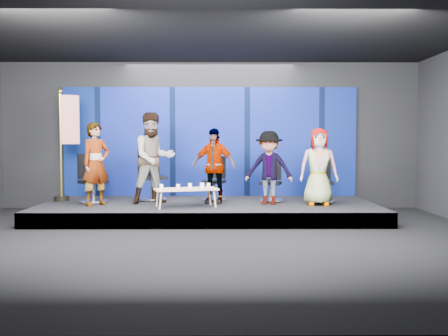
{
  "coord_description": "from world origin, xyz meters",
  "views": [
    {
      "loc": [
        0.26,
        -8.03,
        1.6
      ],
      "look_at": [
        0.33,
        2.4,
        1.05
      ],
      "focal_mm": 40.0,
      "sensor_mm": 36.0,
      "label": 1
    }
  ],
  "objects": [
    {
      "name": "panelist_a",
      "position": [
        -2.28,
        2.1,
        1.15
      ],
      "size": [
        0.72,
        0.73,
        1.69
      ],
      "primitive_type": "imported",
      "rotation": [
        0.0,
        0.0,
        0.82
      ],
      "color": "black",
      "rests_on": "riser"
    },
    {
      "name": "panelist_d",
      "position": [
        1.26,
        2.28,
        1.06
      ],
      "size": [
        1.1,
        0.8,
        1.52
      ],
      "primitive_type": "imported",
      "rotation": [
        0.0,
        0.0,
        -0.26
      ],
      "color": "black",
      "rests_on": "riser"
    },
    {
      "name": "ground",
      "position": [
        0.0,
        0.0,
        0.0
      ],
      "size": [
        10.0,
        10.0,
        0.0
      ],
      "primitive_type": "plane",
      "color": "black",
      "rests_on": "ground"
    },
    {
      "name": "chair_a",
      "position": [
        -2.49,
        2.56,
        0.64
      ],
      "size": [
        0.83,
        0.83,
        1.04
      ],
      "rotation": [
        0.0,
        0.0,
        0.82
      ],
      "color": "silver",
      "rests_on": "riser"
    },
    {
      "name": "room_walls",
      "position": [
        0.0,
        0.0,
        2.43
      ],
      "size": [
        10.02,
        8.02,
        3.51
      ],
      "color": "black",
      "rests_on": "ground"
    },
    {
      "name": "chair_b",
      "position": [
        -1.27,
        2.98,
        0.69
      ],
      "size": [
        0.89,
        0.89,
        1.18
      ],
      "rotation": [
        0.0,
        0.0,
        0.45
      ],
      "color": "silver",
      "rests_on": "riser"
    },
    {
      "name": "mug_b",
      "position": [
        -0.58,
        1.73,
        0.72
      ],
      "size": [
        0.07,
        0.07,
        0.09
      ],
      "primitive_type": "cylinder",
      "color": "silver",
      "rests_on": "coffee_table"
    },
    {
      "name": "chair_c",
      "position": [
        0.12,
        2.97,
        0.62
      ],
      "size": [
        0.68,
        0.68,
        0.98
      ],
      "rotation": [
        0.0,
        0.0,
        -0.27
      ],
      "color": "silver",
      "rests_on": "riser"
    },
    {
      "name": "chair_e",
      "position": [
        2.43,
        2.59,
        0.62
      ],
      "size": [
        0.59,
        0.59,
        0.98
      ],
      "rotation": [
        0.0,
        0.0,
        -0.07
      ],
      "color": "silver",
      "rests_on": "riser"
    },
    {
      "name": "panelist_e",
      "position": [
        2.26,
        2.12,
        1.09
      ],
      "size": [
        0.81,
        0.56,
        1.58
      ],
      "primitive_type": "imported",
      "rotation": [
        0.0,
        0.0,
        -0.07
      ],
      "color": "black",
      "rests_on": "riser"
    },
    {
      "name": "panelist_b",
      "position": [
        -1.16,
        2.49,
        1.26
      ],
      "size": [
        1.16,
        1.06,
        1.92
      ],
      "primitive_type": "imported",
      "rotation": [
        0.0,
        0.0,
        0.45
      ],
      "color": "black",
      "rests_on": "riser"
    },
    {
      "name": "panelist_c",
      "position": [
        0.11,
        2.47,
        1.09
      ],
      "size": [
        1.0,
        0.62,
        1.58
      ],
      "primitive_type": "imported",
      "rotation": [
        0.0,
        0.0,
        -0.27
      ],
      "color": "black",
      "rests_on": "riser"
    },
    {
      "name": "flag_stand",
      "position": [
        -3.13,
        2.96,
        1.6
      ],
      "size": [
        0.54,
        0.35,
        2.45
      ],
      "rotation": [
        0.0,
        0.0,
        0.46
      ],
      "color": "black",
      "rests_on": "riser"
    },
    {
      "name": "mug_d",
      "position": [
        -0.11,
        1.89,
        0.73
      ],
      "size": [
        0.08,
        0.08,
        0.1
      ],
      "primitive_type": "cylinder",
      "color": "silver",
      "rests_on": "coffee_table"
    },
    {
      "name": "mug_a",
      "position": [
        -0.91,
        1.74,
        0.72
      ],
      "size": [
        0.07,
        0.07,
        0.09
      ],
      "primitive_type": "cylinder",
      "color": "silver",
      "rests_on": "coffee_table"
    },
    {
      "name": "chair_d",
      "position": [
        1.36,
        2.77,
        0.61
      ],
      "size": [
        0.65,
        0.65,
        0.94
      ],
      "rotation": [
        0.0,
        0.0,
        -0.26
      ],
      "color": "silver",
      "rests_on": "riser"
    },
    {
      "name": "mug_e",
      "position": [
        0.01,
        2.05,
        0.72
      ],
      "size": [
        0.07,
        0.07,
        0.08
      ],
      "primitive_type": "cylinder",
      "color": "silver",
      "rests_on": "coffee_table"
    },
    {
      "name": "backdrop",
      "position": [
        0.0,
        3.95,
        1.6
      ],
      "size": [
        7.0,
        0.08,
        2.6
      ],
      "primitive_type": "cube",
      "color": "#061850",
      "rests_on": "riser"
    },
    {
      "name": "coffee_table",
      "position": [
        -0.43,
        1.82,
        0.65
      ],
      "size": [
        1.33,
        0.84,
        0.38
      ],
      "rotation": [
        0.0,
        0.0,
        0.28
      ],
      "color": "tan",
      "rests_on": "riser"
    },
    {
      "name": "riser",
      "position": [
        0.0,
        2.5,
        0.15
      ],
      "size": [
        7.0,
        3.0,
        0.3
      ],
      "primitive_type": "cube",
      "color": "black",
      "rests_on": "ground"
    },
    {
      "name": "mug_c",
      "position": [
        -0.36,
        1.91,
        0.72
      ],
      "size": [
        0.08,
        0.08,
        0.09
      ],
      "primitive_type": "cylinder",
      "color": "silver",
      "rests_on": "coffee_table"
    }
  ]
}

